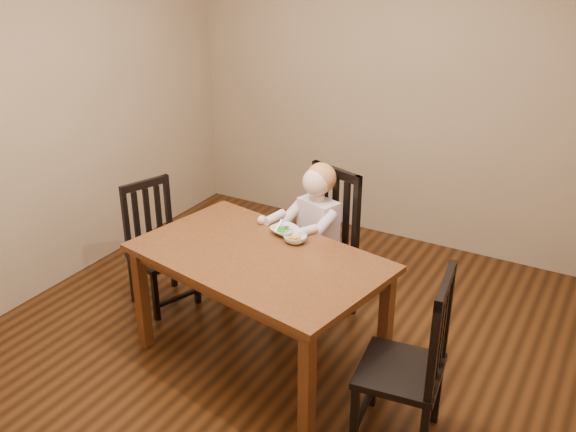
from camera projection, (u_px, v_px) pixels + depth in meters
The scene contains 9 objects.
room at pixel (281, 161), 4.01m from camera, with size 4.01×4.01×2.71m.
dining_table at pixel (259, 268), 4.09m from camera, with size 1.73×1.22×0.79m.
chair_child at pixel (321, 247), 4.71m from camera, with size 0.60×0.59×1.12m.
chair_left at pixel (158, 247), 4.87m from camera, with size 0.51×0.53×0.97m.
chair_right at pixel (411, 364), 3.49m from camera, with size 0.50×0.52×1.08m.
toddler at pixel (316, 228), 4.61m from camera, with size 0.38×0.47×0.65m, color silver, non-canonical shape.
bowl_peas at pixel (285, 230), 4.32m from camera, with size 0.18×0.18×0.04m, color silver.
bowl_veg at pixel (295, 239), 4.21m from camera, with size 0.16×0.16×0.05m, color silver.
fork at pixel (278, 227), 4.32m from camera, with size 0.03×0.13×0.05m.
Camera 1 is at (1.92, -3.27, 2.70)m, focal length 40.00 mm.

